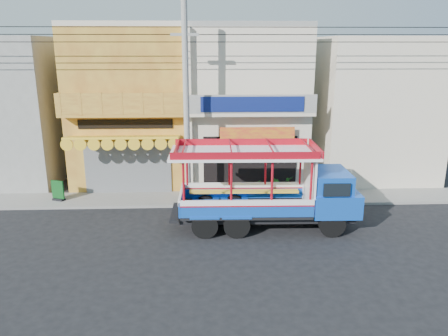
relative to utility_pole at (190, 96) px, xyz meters
name	(u,v)px	position (x,y,z in m)	size (l,w,h in m)	color
ground	(211,235)	(0.85, -3.30, -5.03)	(90.00, 90.00, 0.00)	black
sidewalk	(210,199)	(0.85, 0.70, -4.97)	(30.00, 2.00, 0.12)	slate
shophouse_left	(135,104)	(-3.15, 4.66, -0.92)	(6.00, 7.50, 8.24)	#A66424
shophouse_right	(245,104)	(2.85, 4.66, -0.93)	(6.00, 6.75, 8.24)	beige
party_pilaster	(188,115)	(-0.15, 1.55, -1.03)	(0.35, 0.30, 8.00)	beige
filler_building_left	(4,110)	(-10.15, 4.70, -1.23)	(6.00, 6.00, 7.60)	gray
filler_building_right	(371,108)	(9.85, 4.70, -1.23)	(6.00, 6.00, 7.60)	beige
utility_pole	(190,96)	(0.00, 0.00, 0.00)	(28.00, 0.26, 9.00)	gray
songthaew_truck	(279,188)	(3.59, -2.65, -3.37)	(7.41, 2.60, 3.44)	black
green_sign	(58,192)	(-6.29, 0.61, -4.51)	(0.62, 0.45, 0.96)	black
potted_plant_a	(251,190)	(2.82, 0.49, -4.47)	(0.80, 0.69, 0.89)	#1B5919
potted_plant_b	(274,190)	(3.87, 0.20, -4.41)	(0.55, 0.44, 1.00)	#1B5919
potted_plant_c	(288,186)	(4.64, 0.83, -4.43)	(0.54, 0.54, 0.97)	#1B5919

